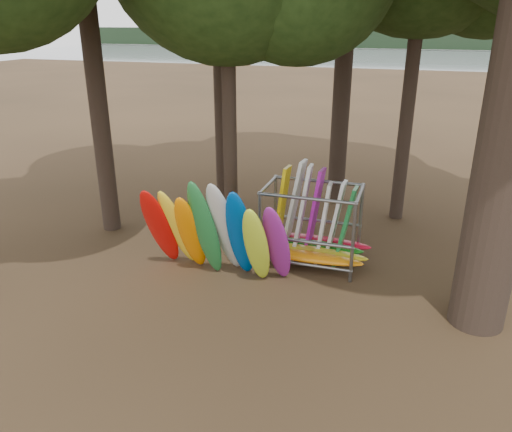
% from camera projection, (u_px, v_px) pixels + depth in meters
% --- Properties ---
extents(ground, '(120.00, 120.00, 0.00)m').
position_uv_depth(ground, '(265.00, 294.00, 12.14)').
color(ground, '#47331E').
rests_on(ground, ground).
extents(lake, '(160.00, 160.00, 0.00)m').
position_uv_depth(lake, '(399.00, 69.00, 65.18)').
color(lake, gray).
rests_on(lake, ground).
extents(far_shore, '(160.00, 4.00, 4.00)m').
position_uv_depth(far_shore, '(412.00, 39.00, 108.65)').
color(far_shore, black).
rests_on(far_shore, ground).
extents(kayak_row, '(3.83, 1.83, 2.96)m').
position_uv_depth(kayak_row, '(215.00, 234.00, 12.37)').
color(kayak_row, red).
rests_on(kayak_row, ground).
extents(storage_rack, '(3.20, 1.61, 2.79)m').
position_uv_depth(storage_rack, '(311.00, 229.00, 13.39)').
color(storage_rack, slate).
rests_on(storage_rack, ground).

